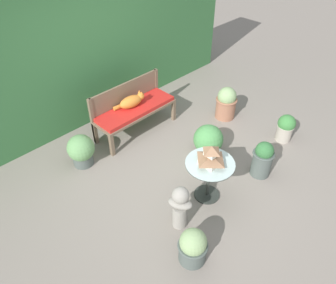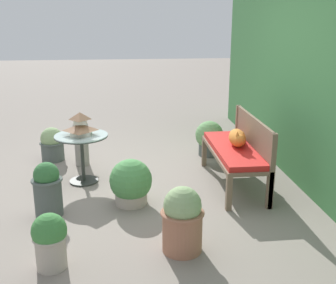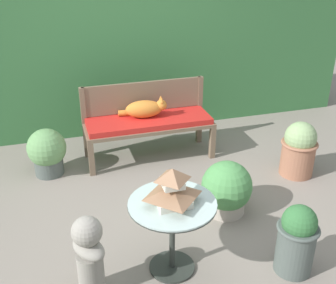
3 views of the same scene
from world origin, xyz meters
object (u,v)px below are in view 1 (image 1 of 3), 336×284
Objects in this scene: potted_plant_patio_mid at (193,246)px; potted_plant_bench_left at (263,159)px; pagoda_birdhouse at (211,156)px; potted_plant_hedge_corner at (286,127)px; garden_bench at (135,111)px; potted_plant_table_far at (226,103)px; patio_table at (209,170)px; garden_bust at (180,206)px; cat at (131,101)px; potted_plant_path_edge at (81,150)px; potted_plant_table_near at (208,141)px.

potted_plant_patio_mid is 1.79m from potted_plant_bench_left.
pagoda_birdhouse is 1.94m from potted_plant_hedge_corner.
garden_bench is 2.40× the size of potted_plant_table_far.
potted_plant_patio_mid is (-1.17, -2.35, -0.18)m from garden_bench.
pagoda_birdhouse is at bearing 30.00° from potted_plant_patio_mid.
patio_table is 2.01m from potted_plant_table_far.
potted_plant_table_far is at bearing 97.66° from potted_plant_hedge_corner.
garden_bust reaches higher than garden_bench.
potted_plant_table_far is at bearing -30.02° from garden_bench.
patio_table is at bearing -98.91° from garden_bench.
potted_plant_path_edge is (-1.11, -0.12, -0.32)m from cat.
garden_bench is at bearing 81.09° from pagoda_birdhouse.
potted_plant_table_near reaches higher than potted_plant_patio_mid.
garden_bust is 1.86m from potted_plant_path_edge.
potted_plant_table_far is (1.73, 1.01, -0.18)m from patio_table.
patio_table reaches higher than garden_bench.
pagoda_birdhouse is 1.03m from potted_plant_bench_left.
garden_bust is at bearing -154.03° from potted_plant_table_near.
cat is at bearing 128.35° from garden_bust.
potted_plant_hedge_corner is (1.17, -0.69, 0.02)m from potted_plant_table_near.
cat reaches higher than patio_table.
pagoda_birdhouse is (-0.29, -1.84, 0.31)m from garden_bench.
pagoda_birdhouse reaches higher than cat.
potted_plant_table_near is 0.88× the size of potted_plant_bench_left.
potted_plant_hedge_corner is (2.73, -1.88, -0.01)m from potted_plant_path_edge.
potted_plant_table_far is (2.35, 1.08, -0.05)m from garden_bust.
cat reaches higher than potted_plant_bench_left.
garden_bench is 2.99× the size of potted_plant_hedge_corner.
potted_plant_path_edge is 2.70m from potted_plant_bench_left.
patio_table is at bearing -149.69° from potted_plant_table_far.
cat is 1.91m from pagoda_birdhouse.
patio_table is 1.08× the size of potted_plant_table_far.
pagoda_birdhouse is 1.04m from potted_plant_table_near.
garden_bust is (-0.89, -1.96, -0.24)m from cat.
potted_plant_hedge_corner is (1.59, -1.95, -0.16)m from garden_bench.
potted_plant_patio_mid is (-1.14, -2.40, -0.35)m from cat.
potted_plant_table_near is at bearing -65.21° from cat.
potted_plant_path_edge is at bearing 163.44° from potted_plant_table_far.
cat is at bearing 5.91° from potted_plant_path_edge.
pagoda_birdhouse is 0.67× the size of potted_plant_hedge_corner.
garden_bust is at bearing -173.78° from patio_table.
patio_table is 1.27× the size of potted_plant_table_near.
potted_plant_bench_left reaches higher than garden_bench.
potted_plant_table_far is at bearing 30.20° from potted_plant_patio_mid.
garden_bench is at bearing 108.28° from potted_plant_table_near.
pagoda_birdhouse is at bearing -140.50° from potted_plant_table_near.
garden_bust is 1.35× the size of potted_plant_patio_mid.
potted_plant_hedge_corner is at bearing 61.81° from garden_bust.
garden_bench is 2.23× the size of patio_table.
cat is at bearing 118.83° from garden_bench.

